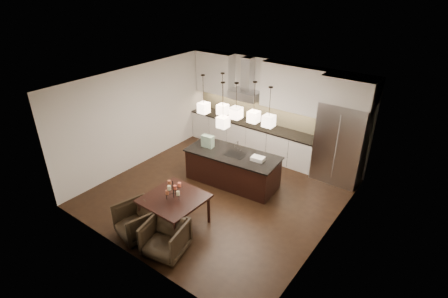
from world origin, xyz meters
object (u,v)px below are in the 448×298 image
Objects in this scene: armchair_left at (137,221)px; island_body at (233,169)px; dining_table at (175,211)px; armchair_right at (165,238)px; refrigerator at (341,143)px.

island_body is at bearing 96.84° from armchair_left.
armchair_left is at bearing -119.38° from dining_table.
armchair_left is at bearing 166.38° from armchair_right.
island_body is 2.90m from armchair_left.
refrigerator is at bearing 57.43° from armchair_right.
armchair_left is at bearing -103.21° from island_body.
dining_table is (-2.11, -3.94, -0.72)m from refrigerator.
island_body is at bearing 91.04° from dining_table.
dining_table is 1.52× the size of armchair_right.
refrigerator is 2.72× the size of armchair_left.
refrigerator reaches higher than dining_table.
armchair_right is (0.44, -2.88, -0.05)m from island_body.
dining_table is at bearing 74.67° from armchair_left.
refrigerator is 4.53m from dining_table.
armchair_left is 0.85m from armchair_right.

